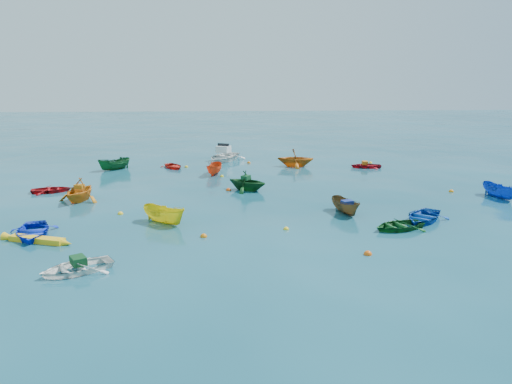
{
  "coord_description": "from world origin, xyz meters",
  "views": [
    {
      "loc": [
        -1.88,
        -27.3,
        8.25
      ],
      "look_at": [
        0.0,
        5.0,
        0.4
      ],
      "focal_mm": 35.0,
      "sensor_mm": 36.0,
      "label": 1
    }
  ],
  "objects": [
    {
      "name": "buoy_ye_a",
      "position": [
        1.21,
        -1.96,
        0.0
      ],
      "size": [
        0.3,
        0.3,
        0.3
      ],
      "primitive_type": "sphere",
      "color": "yellow",
      "rests_on": "ground"
    },
    {
      "name": "buoy_ye_e",
      "position": [
        11.3,
        17.29,
        0.0
      ],
      "size": [
        0.32,
        0.32,
        0.32
      ],
      "primitive_type": "sphere",
      "color": "yellow",
      "rests_on": "ground"
    },
    {
      "name": "dinghy_white_near",
      "position": [
        -8.31,
        -7.22,
        0.0
      ],
      "size": [
        3.68,
        3.41,
        0.62
      ],
      "primitive_type": "imported",
      "rotation": [
        0.0,
        0.0,
        -1.01
      ],
      "color": "white",
      "rests_on": "ground"
    },
    {
      "name": "dinghy_green_n",
      "position": [
        -0.5,
        7.23,
        0.0
      ],
      "size": [
        3.75,
        3.62,
        1.52
      ],
      "primitive_type": "imported",
      "rotation": [
        0.0,
        0.0,
        1.02
      ],
      "color": "#104419",
      "rests_on": "ground"
    },
    {
      "name": "buoy_or_d",
      "position": [
        13.82,
        5.91,
        0.0
      ],
      "size": [
        0.34,
        0.34,
        0.34
      ],
      "primitive_type": "sphere",
      "color": "orange",
      "rests_on": "ground"
    },
    {
      "name": "dinghy_blue_sw",
      "position": [
        -11.94,
        -2.31,
        0.0
      ],
      "size": [
        3.18,
        3.87,
        0.7
      ],
      "primitive_type": "imported",
      "rotation": [
        0.0,
        0.0,
        0.25
      ],
      "color": "#102ECE",
      "rests_on": "ground"
    },
    {
      "name": "dinghy_red_nw",
      "position": [
        -14.24,
        7.47,
        0.0
      ],
      "size": [
        3.03,
        2.47,
        0.55
      ],
      "primitive_type": "imported",
      "rotation": [
        0.0,
        0.0,
        1.8
      ],
      "color": "#A50D12",
      "rests_on": "ground"
    },
    {
      "name": "sampan_green_far",
      "position": [
        -11.58,
        15.47,
        0.0
      ],
      "size": [
        2.98,
        2.73,
        1.14
      ],
      "primitive_type": "imported",
      "rotation": [
        0.0,
        0.0,
        -0.88
      ],
      "color": "#135223",
      "rests_on": "ground"
    },
    {
      "name": "buoy_or_e",
      "position": [
        0.1,
        18.0,
        0.0
      ],
      "size": [
        0.33,
        0.33,
        0.33
      ],
      "primitive_type": "sphere",
      "color": "orange",
      "rests_on": "ground"
    },
    {
      "name": "tarp_orange_a",
      "position": [
        -11.53,
        4.91,
        0.95
      ],
      "size": [
        0.67,
        0.57,
        0.28
      ],
      "primitive_type": "cube",
      "rotation": [
        0.0,
        0.0,
        -0.24
      ],
      "color": "#C16E13",
      "rests_on": "dinghy_orange_w"
    },
    {
      "name": "dinghy_green_e",
      "position": [
        7.25,
        -2.23,
        0.0
      ],
      "size": [
        3.45,
        2.95,
        0.61
      ],
      "primitive_type": "imported",
      "rotation": [
        0.0,
        0.0,
        -1.23
      ],
      "color": "#13511D",
      "rests_on": "ground"
    },
    {
      "name": "tarp_orange_b",
      "position": [
        10.18,
        15.23,
        0.43
      ],
      "size": [
        0.54,
        0.67,
        0.3
      ],
      "primitive_type": "cube",
      "rotation": [
        0.0,
        0.0,
        -1.68
      ],
      "color": "#CD6515",
      "rests_on": "dinghy_red_ne"
    },
    {
      "name": "sampan_yellow_mid",
      "position": [
        -5.42,
        -0.43,
        0.0
      ],
      "size": [
        3.02,
        2.7,
        1.14
      ],
      "primitive_type": "imported",
      "rotation": [
        0.0,
        0.0,
        0.91
      ],
      "color": "yellow",
      "rests_on": "ground"
    },
    {
      "name": "buoy_or_b",
      "position": [
        4.54,
        -5.93,
        0.0
      ],
      "size": [
        0.39,
        0.39,
        0.39
      ],
      "primitive_type": "sphere",
      "color": "#E4550C",
      "rests_on": "ground"
    },
    {
      "name": "buoy_ye_b",
      "position": [
        -8.27,
        1.54,
        0.0
      ],
      "size": [
        0.33,
        0.33,
        0.33
      ],
      "primitive_type": "sphere",
      "color": "yellow",
      "rests_on": "ground"
    },
    {
      "name": "ground",
      "position": [
        0.0,
        0.0,
        0.0
      ],
      "size": [
        160.0,
        160.0,
        0.0
      ],
      "primitive_type": "plane",
      "color": "#0A3C4B",
      "rests_on": "ground"
    },
    {
      "name": "tarp_blue_a",
      "position": [
        5.17,
        0.82,
        0.67
      ],
      "size": [
        0.75,
        0.65,
        0.31
      ],
      "primitive_type": "cube",
      "rotation": [
        0.0,
        0.0,
        0.3
      ],
      "color": "navy",
      "rests_on": "sampan_brown_mid"
    },
    {
      "name": "tarp_green_b",
      "position": [
        -0.59,
        7.28,
        0.91
      ],
      "size": [
        0.74,
        0.79,
        0.31
      ],
      "primitive_type": "cube",
      "rotation": [
        0.0,
        0.0,
        1.02
      ],
      "color": "#124823",
      "rests_on": "dinghy_green_n"
    },
    {
      "name": "sampan_blue_far",
      "position": [
        16.31,
        4.13,
        0.0
      ],
      "size": [
        1.8,
        3.0,
        1.09
      ],
      "primitive_type": "imported",
      "rotation": [
        0.0,
        0.0,
        0.28
      ],
      "color": "#0E3BB2",
      "rests_on": "ground"
    },
    {
      "name": "dinghy_red_ne",
      "position": [
        10.28,
        15.22,
        0.0
      ],
      "size": [
        2.82,
        2.15,
        0.55
      ],
      "primitive_type": "imported",
      "rotation": [
        0.0,
        0.0,
        -1.68
      ],
      "color": "#9F0D19",
      "rests_on": "ground"
    },
    {
      "name": "dinghy_orange_w",
      "position": [
        -11.54,
        4.86,
        0.0
      ],
      "size": [
        3.3,
        3.61,
        1.62
      ],
      "primitive_type": "imported",
      "rotation": [
        0.0,
        0.0,
        -0.24
      ],
      "color": "orange",
      "rests_on": "ground"
    },
    {
      "name": "kayak_yellow",
      "position": [
        -11.36,
        -3.26,
        0.0
      ],
      "size": [
        3.62,
        1.66,
        0.36
      ],
      "primitive_type": null,
      "rotation": [
        0.0,
        0.0,
        1.25
      ],
      "color": "yellow",
      "rests_on": "ground"
    },
    {
      "name": "buoy_ye_c",
      "position": [
        -2.33,
        12.04,
        0.0
      ],
      "size": [
        0.29,
        0.29,
        0.29
      ],
      "primitive_type": "sphere",
      "color": "yellow",
      "rests_on": "ground"
    },
    {
      "name": "motorboat_white",
      "position": [
        -2.24,
        19.47,
        0.0
      ],
      "size": [
        4.94,
        5.54,
        1.55
      ],
      "primitive_type": "imported",
      "rotation": [
        0.0,
        0.0,
        -0.45
      ],
      "color": "silver",
      "rests_on": "ground"
    },
    {
      "name": "dinghy_orange_far",
      "position": [
        4.16,
        16.16,
        0.0
      ],
      "size": [
        3.51,
        3.14,
        1.67
      ],
      "primitive_type": "imported",
      "rotation": [
        0.0,
        0.0,
        1.43
      ],
      "color": "#BD5E11",
      "rests_on": "ground"
    },
    {
      "name": "sampan_orange_n",
      "position": [
        -2.95,
        12.92,
        0.0
      ],
      "size": [
        1.59,
        2.92,
        1.07
      ],
      "primitive_type": "imported",
      "rotation": [
        0.0,
        0.0,
        -0.21
      ],
      "color": "#DB4214",
      "rests_on": "ground"
    },
    {
      "name": "buoy_or_a",
      "position": [
        -3.15,
        -2.93,
        0.0
      ],
      "size": [
        0.36,
        0.36,
        0.36
      ],
      "primitive_type": "sphere",
      "color": "orange",
      "rests_on": "ground"
    },
    {
      "name": "sampan_brown_mid",
      "position": [
        5.12,
        0.97,
        0.0
      ],
      "size": [
        1.75,
        2.85,
        1.03
      ],
      "primitive_type": "imported",
      "rotation": [
        0.0,
        0.0,
        0.3
      ],
      "color": "brown",
      "rests_on": "ground"
    },
    {
      "name": "dinghy_blue_se",
      "position": [
        9.14,
        -0.82,
        0.0
      ],
      "size": [
        3.94,
        4.07,
        0.69
      ],
      "primitive_type": "imported",
      "rotation": [
        0.0,
        0.0,
        -0.69
      ],
      "color": "#0D44A8",
      "rests_on": "ground"
    },
    {
      "name": "buoy_or_c",
      "position": [
        -1.83,
        7.22,
        0.0
      ],
      "size": [
        0.38,
        0.38,
        0.38
      ],
      "primitive_type": "sphere",
      "color": "#D8470B",
      "rests_on": "ground"
    },
    {
      "name": "tarp_green_a",
      "position": [
        -8.22,
        -7.17,
        0.49
      ],
      "size": [
        0.86,
        0.91,
        0.35
      ],
      "primitive_type": "cube",
      "rotation": [
        0.0,
        0.0,
        -1.01
      ],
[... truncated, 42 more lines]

